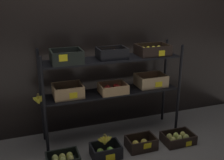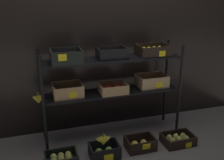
% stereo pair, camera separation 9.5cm
% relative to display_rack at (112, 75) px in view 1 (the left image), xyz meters
% --- Properties ---
extents(ground_plane, '(10.00, 10.00, 0.00)m').
position_rel_display_rack_xyz_m(ground_plane, '(0.00, 0.00, -0.75)').
color(ground_plane, '#605B56').
extents(storefront_wall, '(3.92, 0.12, 2.33)m').
position_rel_display_rack_xyz_m(storefront_wall, '(0.00, 0.37, 0.42)').
color(storefront_wall, black).
rests_on(storefront_wall, ground_plane).
extents(display_rack, '(1.64, 0.36, 1.07)m').
position_rel_display_rack_xyz_m(display_rack, '(0.00, 0.00, 0.00)').
color(display_rack, black).
rests_on(display_rack, ground_plane).
extents(crate_ground_pear, '(0.32, 0.24, 0.11)m').
position_rel_display_rack_xyz_m(crate_ground_pear, '(-0.64, -0.38, -0.70)').
color(crate_ground_pear, black).
rests_on(crate_ground_pear, ground_plane).
extents(crate_ground_apple_green, '(0.30, 0.22, 0.14)m').
position_rel_display_rack_xyz_m(crate_ground_apple_green, '(-0.20, -0.39, -0.70)').
color(crate_ground_apple_green, black).
rests_on(crate_ground_apple_green, ground_plane).
extents(crate_ground_apple_gold, '(0.31, 0.23, 0.13)m').
position_rel_display_rack_xyz_m(crate_ground_apple_gold, '(0.21, -0.37, -0.70)').
color(crate_ground_apple_gold, black).
rests_on(crate_ground_apple_gold, ground_plane).
extents(crate_ground_right_pear, '(0.35, 0.24, 0.11)m').
position_rel_display_rack_xyz_m(crate_ground_right_pear, '(0.65, -0.39, -0.70)').
color(crate_ground_right_pear, black).
rests_on(crate_ground_right_pear, ground_plane).
extents(banana_bunch_loose, '(0.16, 0.04, 0.13)m').
position_rel_display_rack_xyz_m(banana_bunch_loose, '(-0.21, -0.39, -0.56)').
color(banana_bunch_loose, brown).
rests_on(banana_bunch_loose, crate_ground_apple_green).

